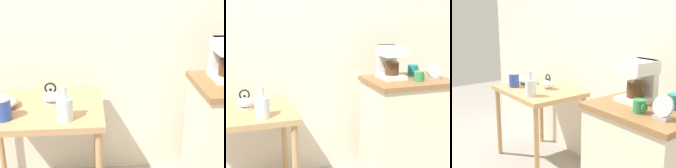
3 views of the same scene
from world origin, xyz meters
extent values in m
cube|color=tan|center=(-0.55, 0.07, 0.71)|extent=(0.80, 0.59, 0.04)
cylinder|color=tan|center=(-0.91, 0.32, 0.34)|extent=(0.04, 0.04, 0.69)
cylinder|color=tan|center=(-0.20, 0.32, 0.34)|extent=(0.04, 0.04, 0.69)
cylinder|color=#9E998C|center=(-0.79, 0.08, 0.73)|extent=(0.09, 0.09, 0.01)
ellipsoid|color=#9E998C|center=(-0.79, 0.08, 0.76)|extent=(0.19, 0.19, 0.05)
cylinder|color=white|center=(-0.49, 0.13, 0.73)|extent=(0.10, 0.10, 0.01)
ellipsoid|color=white|center=(-0.49, 0.13, 0.77)|extent=(0.12, 0.12, 0.07)
cone|color=white|center=(-0.44, 0.13, 0.78)|extent=(0.06, 0.03, 0.04)
sphere|color=black|center=(-0.49, 0.13, 0.82)|extent=(0.02, 0.02, 0.02)
torus|color=black|center=(-0.49, 0.13, 0.83)|extent=(0.08, 0.01, 0.08)
cylinder|color=silver|center=(-0.39, -0.12, 0.80)|extent=(0.10, 0.10, 0.14)
cylinder|color=silver|center=(-0.39, -0.12, 0.90)|extent=(0.03, 0.03, 0.07)
cylinder|color=#2D4CAD|center=(-0.75, -0.08, 0.79)|extent=(0.10, 0.10, 0.13)
cylinder|color=white|center=(-0.75, -0.08, 0.86)|extent=(0.10, 0.10, 0.01)
cube|color=white|center=(0.63, 0.12, 1.02)|extent=(0.16, 0.05, 0.26)
camera|label=1|loc=(-0.26, -1.89, 1.64)|focal=53.34mm
camera|label=2|loc=(-0.52, -2.14, 1.42)|focal=50.01mm
camera|label=3|loc=(1.84, -1.44, 1.46)|focal=49.70mm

